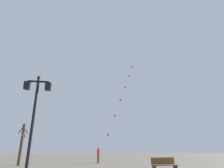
% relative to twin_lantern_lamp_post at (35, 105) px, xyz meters
% --- Properties ---
extents(ground_plane, '(160.00, 160.00, 0.00)m').
position_rel_twin_lantern_lamp_post_xyz_m(ground_plane, '(2.89, 12.27, -3.46)').
color(ground_plane, '#756B5B').
extents(twin_lantern_lamp_post, '(1.33, 0.28, 5.02)m').
position_rel_twin_lantern_lamp_post_xyz_m(twin_lantern_lamp_post, '(0.00, 0.00, 0.00)').
color(twin_lantern_lamp_post, black).
rests_on(twin_lantern_lamp_post, ground_plane).
extents(kite_train, '(8.44, 11.90, 19.29)m').
position_rel_twin_lantern_lamp_post_xyz_m(kite_train, '(8.79, 20.11, 6.73)').
color(kite_train, brown).
rests_on(kite_train, ground_plane).
extents(kite_flyer, '(0.45, 0.60, 1.71)m').
position_rel_twin_lantern_lamp_post_xyz_m(kite_flyer, '(4.34, 12.36, -2.56)').
color(kite_flyer, brown).
rests_on(kite_flyer, ground_plane).
extents(bare_tree, '(1.30, 1.68, 3.75)m').
position_rel_twin_lantern_lamp_post_xyz_m(bare_tree, '(-3.22, 10.05, -1.48)').
color(bare_tree, '#4C3826').
rests_on(bare_tree, ground_plane).
extents(park_bench, '(1.63, 0.59, 0.89)m').
position_rel_twin_lantern_lamp_post_xyz_m(park_bench, '(7.53, 2.31, -3.01)').
color(park_bench, brown).
rests_on(park_bench, ground_plane).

